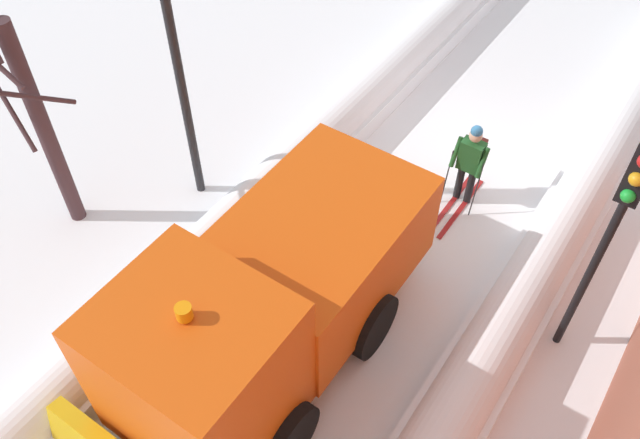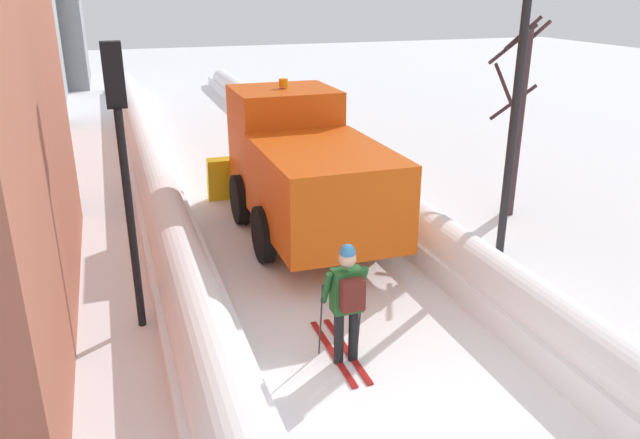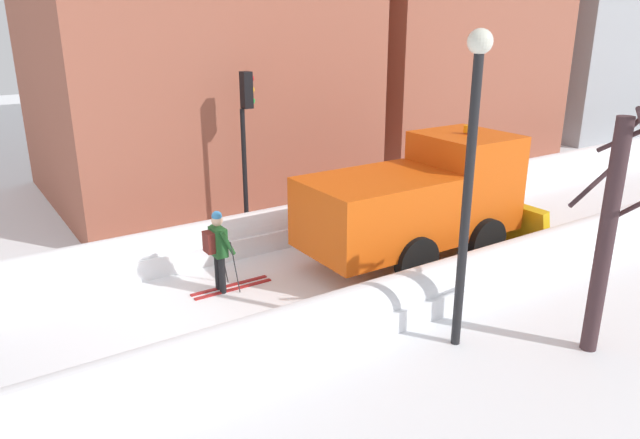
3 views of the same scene
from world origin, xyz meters
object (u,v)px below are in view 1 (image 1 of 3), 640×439
at_px(skier, 470,161).
at_px(bare_tree_near, 41,126).
at_px(plow_truck, 267,306).
at_px(traffic_light_pole, 617,218).
at_px(street_lamp, 172,36).

relative_size(skier, bare_tree_near, 0.41).
height_order(plow_truck, bare_tree_near, bare_tree_near).
distance_m(traffic_light_pole, street_lamp, 7.04).
height_order(plow_truck, traffic_light_pole, traffic_light_pole).
bearing_deg(bare_tree_near, plow_truck, 175.77).
relative_size(street_lamp, bare_tree_near, 1.23).
height_order(skier, traffic_light_pole, traffic_light_pole).
height_order(street_lamp, bare_tree_near, street_lamp).
relative_size(plow_truck, bare_tree_near, 1.35).
xyz_separation_m(plow_truck, street_lamp, (3.44, -2.23, 1.95)).
bearing_deg(skier, traffic_light_pole, 141.97).
bearing_deg(skier, bare_tree_near, 38.03).
relative_size(traffic_light_pole, bare_tree_near, 0.97).
xyz_separation_m(traffic_light_pole, bare_tree_near, (8.45, 2.42, -0.82)).
relative_size(plow_truck, skier, 3.31).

